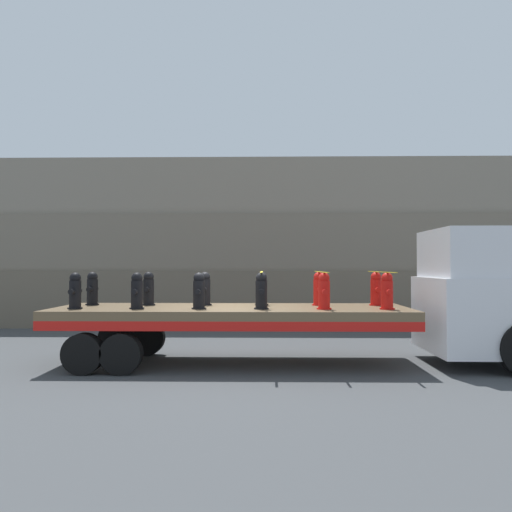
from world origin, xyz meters
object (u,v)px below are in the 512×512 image
(fire_hydrant_black_near_2, at_px, (199,291))
(fire_hydrant_black_near_0, at_px, (75,291))
(fire_hydrant_black_near_3, at_px, (261,291))
(fire_hydrant_black_far_3, at_px, (262,289))
(fire_hydrant_red_far_4, at_px, (319,289))
(fire_hydrant_black_far_0, at_px, (92,289))
(fire_hydrant_red_far_5, at_px, (376,289))
(fire_hydrant_black_far_1, at_px, (149,289))
(fire_hydrant_black_near_1, at_px, (137,291))
(fire_hydrant_black_far_2, at_px, (205,289))
(flatbed_trailer, at_px, (212,318))
(truck_cab, at_px, (482,299))
(fire_hydrant_red_near_5, at_px, (387,292))
(fire_hydrant_red_near_4, at_px, (324,291))

(fire_hydrant_black_near_2, bearing_deg, fire_hydrant_black_near_0, 180.00)
(fire_hydrant_black_near_0, relative_size, fire_hydrant_black_near_3, 1.00)
(fire_hydrant_black_far_3, bearing_deg, fire_hydrant_red_far_4, 0.00)
(fire_hydrant_black_far_0, height_order, fire_hydrant_red_far_5, same)
(fire_hydrant_black_near_0, relative_size, fire_hydrant_black_far_0, 1.00)
(fire_hydrant_black_far_1, height_order, fire_hydrant_black_near_2, same)
(fire_hydrant_black_near_1, height_order, fire_hydrant_red_far_4, same)
(fire_hydrant_black_near_0, height_order, fire_hydrant_red_far_5, same)
(fire_hydrant_red_far_4, bearing_deg, fire_hydrant_black_far_0, 180.00)
(fire_hydrant_black_near_1, height_order, fire_hydrant_black_far_2, same)
(flatbed_trailer, height_order, fire_hydrant_black_far_1, fire_hydrant_black_far_1)
(fire_hydrant_black_near_3, relative_size, fire_hydrant_black_far_3, 1.00)
(flatbed_trailer, relative_size, fire_hydrant_red_far_4, 10.04)
(truck_cab, bearing_deg, fire_hydrant_red_far_5, 166.52)
(fire_hydrant_red_far_4, xyz_separation_m, fire_hydrant_red_near_5, (1.36, -1.08, 0.00))
(fire_hydrant_red_near_4, bearing_deg, fire_hydrant_red_far_5, 38.53)
(fire_hydrant_black_near_0, bearing_deg, fire_hydrant_red_near_5, 0.00)
(flatbed_trailer, bearing_deg, fire_hydrant_black_far_1, 161.16)
(fire_hydrant_black_far_2, xyz_separation_m, fire_hydrant_red_near_5, (4.09, -1.08, 0.00))
(fire_hydrant_black_far_3, height_order, fire_hydrant_red_near_5, same)
(fire_hydrant_black_far_1, xyz_separation_m, fire_hydrant_red_far_4, (4.09, 0.00, 0.00))
(fire_hydrant_black_near_0, bearing_deg, fire_hydrant_black_near_1, 0.00)
(fire_hydrant_black_near_0, height_order, fire_hydrant_red_near_5, same)
(fire_hydrant_black_near_0, distance_m, fire_hydrant_red_far_5, 6.90)
(fire_hydrant_black_far_3, bearing_deg, fire_hydrant_black_far_1, 180.00)
(fire_hydrant_black_near_1, xyz_separation_m, fire_hydrant_red_near_4, (4.09, 0.00, 0.00))
(fire_hydrant_black_near_1, bearing_deg, fire_hydrant_black_near_3, 0.00)
(fire_hydrant_black_far_2, distance_m, fire_hydrant_black_near_3, 1.74)
(fire_hydrant_black_near_1, distance_m, fire_hydrant_black_far_2, 1.74)
(fire_hydrant_red_near_5, bearing_deg, fire_hydrant_red_far_4, 141.47)
(fire_hydrant_black_far_3, xyz_separation_m, fire_hydrant_red_far_4, (1.36, 0.00, 0.00))
(fire_hydrant_black_far_2, distance_m, fire_hydrant_red_near_4, 2.93)
(fire_hydrant_black_near_1, bearing_deg, fire_hydrant_black_far_2, 38.53)
(fire_hydrant_black_near_1, xyz_separation_m, fire_hydrant_red_far_4, (4.09, 1.08, 0.00))
(fire_hydrant_black_near_2, relative_size, fire_hydrant_red_near_4, 1.00)
(flatbed_trailer, relative_size, fire_hydrant_black_near_0, 10.04)
(truck_cab, distance_m, fire_hydrant_black_far_2, 6.38)
(truck_cab, bearing_deg, fire_hydrant_red_far_4, 171.49)
(truck_cab, relative_size, fire_hydrant_black_far_1, 3.85)
(fire_hydrant_black_near_1, bearing_deg, fire_hydrant_red_near_5, 0.00)
(fire_hydrant_red_far_4, bearing_deg, fire_hydrant_black_far_2, 180.00)
(fire_hydrant_black_near_2, xyz_separation_m, fire_hydrant_red_near_4, (2.72, 0.00, 0.00))
(fire_hydrant_black_near_1, distance_m, fire_hydrant_red_far_5, 5.56)
(truck_cab, height_order, flatbed_trailer, truck_cab)
(fire_hydrant_black_far_2, relative_size, fire_hydrant_red_far_5, 1.00)
(fire_hydrant_red_near_5, bearing_deg, fire_hydrant_black_near_2, 180.00)
(fire_hydrant_black_near_0, bearing_deg, fire_hydrant_red_far_5, 9.05)
(flatbed_trailer, xyz_separation_m, fire_hydrant_black_near_1, (-1.59, -0.54, 0.63))
(fire_hydrant_black_far_0, relative_size, fire_hydrant_red_near_5, 1.00)
(fire_hydrant_black_far_2, relative_size, fire_hydrant_red_far_4, 1.00)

